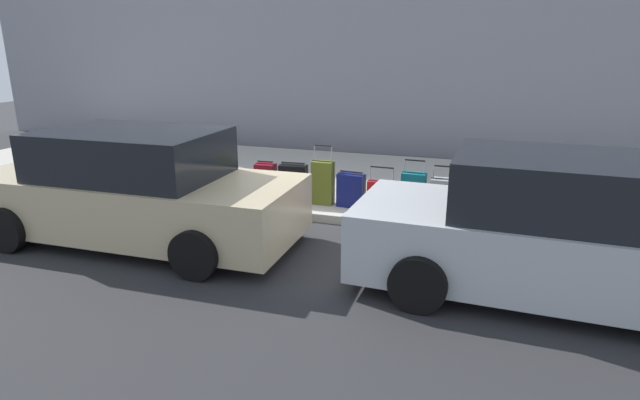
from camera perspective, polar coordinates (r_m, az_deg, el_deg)
The scene contains 14 objects.
ground_plane at distance 8.76m, azimuth -3.97°, elevation -2.04°, with size 40.00×40.00×0.00m, color #28282B.
sidewalk_curb at distance 10.99m, azimuth 0.99°, elevation 2.28°, with size 18.00×5.00×0.14m, color #ADA89E.
suitcase_maroon_0 at distance 8.51m, azimuth 17.03°, elevation 0.14°, with size 0.41×0.25×0.76m.
suitcase_silver_1 at distance 8.55m, azimuth 13.51°, elevation 0.22°, with size 0.48×0.27×0.84m.
suitcase_teal_2 at distance 8.64m, azimuth 10.15°, elevation 0.78°, with size 0.39×0.25×0.90m.
suitcase_red_3 at distance 8.62m, azimuth 6.68°, elevation 0.38°, with size 0.45×0.20×0.77m.
suitcase_navy_4 at distance 8.85m, azimuth 3.41°, elevation 1.05°, with size 0.48×0.25×0.63m.
suitcase_olive_5 at distance 8.97m, azimuth 0.33°, elevation 1.91°, with size 0.37×0.23×1.04m.
suitcase_black_6 at distance 9.08m, azimuth -2.92°, elevation 1.78°, with size 0.50×0.25×0.72m.
suitcase_maroon_7 at distance 9.23m, azimuth -5.93°, elevation 1.95°, with size 0.36×0.26×0.72m.
fire_hydrant at distance 9.61m, azimuth -10.21°, elevation 2.69°, with size 0.39×0.21×0.73m.
bollard_post at distance 9.81m, azimuth -14.04°, elevation 2.91°, with size 0.14×0.14×0.82m, color #333338.
parked_car_silver_0 at distance 6.45m, azimuth 25.03°, elevation -3.39°, with size 4.71×2.09×1.65m.
parked_car_beige_1 at distance 8.03m, azimuth -19.51°, elevation 1.01°, with size 4.83×2.13×1.65m.
Camera 1 is at (-3.20, 7.65, 2.82)m, focal length 29.32 mm.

